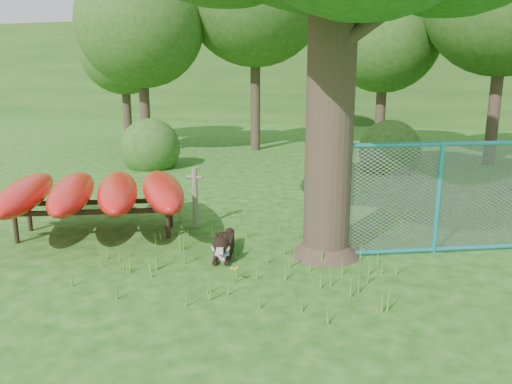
# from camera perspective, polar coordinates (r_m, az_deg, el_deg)

# --- Properties ---
(ground) EXTENTS (80.00, 80.00, 0.00)m
(ground) POSITION_cam_1_polar(r_m,az_deg,el_deg) (7.04, -4.39, -10.02)
(ground) COLOR #1B5110
(ground) RESTS_ON ground
(wooden_post) EXTENTS (0.31, 0.11, 1.12)m
(wooden_post) POSITION_cam_1_polar(r_m,az_deg,el_deg) (9.27, -6.97, -0.46)
(wooden_post) COLOR #716854
(wooden_post) RESTS_ON ground
(kayak_rack) EXTENTS (4.18, 3.76, 1.01)m
(kayak_rack) POSITION_cam_1_polar(r_m,az_deg,el_deg) (9.17, -17.92, -0.01)
(kayak_rack) COLOR black
(kayak_rack) RESTS_ON ground
(husky_dog) EXTENTS (0.47, 1.12, 0.50)m
(husky_dog) POSITION_cam_1_polar(r_m,az_deg,el_deg) (7.84, -3.75, -6.15)
(husky_dog) COLOR black
(husky_dog) RESTS_ON ground
(fence_section) EXTENTS (2.84, 1.30, 2.98)m
(fence_section) POSITION_cam_1_polar(r_m,az_deg,el_deg) (8.29, 20.10, -0.67)
(fence_section) COLOR teal
(fence_section) RESTS_ON ground
(wildflower_clump) EXTENTS (0.11, 0.10, 0.25)m
(wildflower_clump) POSITION_cam_1_polar(r_m,az_deg,el_deg) (6.85, -2.52, -8.87)
(wildflower_clump) COLOR #50882C
(wildflower_clump) RESTS_ON ground
(bg_tree_a) EXTENTS (4.40, 4.40, 6.70)m
(bg_tree_a) POSITION_cam_1_polar(r_m,az_deg,el_deg) (18.38, -13.06, 18.28)
(bg_tree_a) COLOR #38291E
(bg_tree_a) RESTS_ON ground
(bg_tree_c) EXTENTS (4.00, 4.00, 6.12)m
(bg_tree_c) POSITION_cam_1_polar(r_m,az_deg,el_deg) (19.10, 14.50, 16.87)
(bg_tree_c) COLOR #38291E
(bg_tree_c) RESTS_ON ground
(bg_tree_f) EXTENTS (3.60, 3.60, 5.55)m
(bg_tree_f) POSITION_cam_1_polar(r_m,az_deg,el_deg) (22.17, -14.90, 15.31)
(bg_tree_f) COLOR #38291E
(bg_tree_f) RESTS_ON ground
(shrub_left) EXTENTS (1.80, 1.80, 1.80)m
(shrub_left) POSITION_cam_1_polar(r_m,az_deg,el_deg) (15.64, -11.86, 2.76)
(shrub_left) COLOR #28511A
(shrub_left) RESTS_ON ground
(shrub_mid) EXTENTS (1.80, 1.80, 1.80)m
(shrub_mid) POSITION_cam_1_polar(r_m,az_deg,el_deg) (15.29, 14.89, 2.36)
(shrub_mid) COLOR #28511A
(shrub_mid) RESTS_ON ground
(wooded_hillside) EXTENTS (80.00, 12.00, 6.00)m
(wooded_hillside) POSITION_cam_1_polar(r_m,az_deg,el_deg) (34.11, 12.83, 13.33)
(wooded_hillside) COLOR #28511A
(wooded_hillside) RESTS_ON ground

